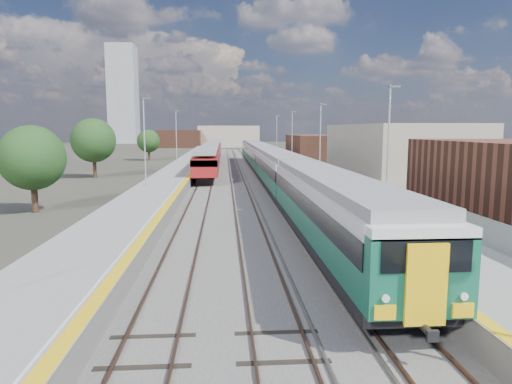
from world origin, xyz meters
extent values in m
plane|color=#47443A|center=(0.00, 50.00, 0.00)|extent=(320.00, 320.00, 0.00)
cube|color=#565451|center=(-2.25, 52.50, 0.03)|extent=(10.50, 155.00, 0.06)
cube|color=#4C3323|center=(0.78, 55.00, 0.11)|extent=(0.07, 160.00, 0.14)
cube|color=#4C3323|center=(2.22, 55.00, 0.11)|extent=(0.07, 160.00, 0.14)
cube|color=#4C3323|center=(-2.72, 55.00, 0.11)|extent=(0.07, 160.00, 0.14)
cube|color=#4C3323|center=(-1.28, 55.00, 0.11)|extent=(0.07, 160.00, 0.14)
cube|color=#4C3323|center=(-6.22, 55.00, 0.11)|extent=(0.07, 160.00, 0.14)
cube|color=#4C3323|center=(-4.78, 55.00, 0.11)|extent=(0.07, 160.00, 0.14)
cube|color=gray|center=(0.45, 55.00, 0.10)|extent=(0.08, 160.00, 0.10)
cube|color=gray|center=(-0.95, 55.00, 0.10)|extent=(0.08, 160.00, 0.10)
cube|color=slate|center=(5.25, 52.50, 0.50)|extent=(4.70, 155.00, 1.00)
cube|color=gray|center=(5.25, 52.50, 1.00)|extent=(4.70, 155.00, 0.03)
cube|color=yellow|center=(3.15, 52.50, 1.02)|extent=(0.40, 155.00, 0.01)
cube|color=gray|center=(7.45, 52.50, 1.60)|extent=(0.06, 155.00, 1.20)
cylinder|color=#9EA0A3|center=(6.60, 22.00, 4.77)|extent=(0.12, 0.12, 7.50)
cube|color=#4C4C4F|center=(6.85, 22.00, 8.42)|extent=(0.70, 0.18, 0.14)
cylinder|color=#9EA0A3|center=(6.60, 42.00, 4.77)|extent=(0.12, 0.12, 7.50)
cube|color=#4C4C4F|center=(6.85, 42.00, 8.42)|extent=(0.70, 0.18, 0.14)
cylinder|color=#9EA0A3|center=(6.60, 62.00, 4.77)|extent=(0.12, 0.12, 7.50)
cube|color=#4C4C4F|center=(6.85, 62.00, 8.42)|extent=(0.70, 0.18, 0.14)
cylinder|color=#9EA0A3|center=(6.60, 82.00, 4.77)|extent=(0.12, 0.12, 7.50)
cube|color=#4C4C4F|center=(6.85, 82.00, 8.42)|extent=(0.70, 0.18, 0.14)
cube|color=slate|center=(-9.05, 52.50, 0.50)|extent=(4.30, 155.00, 1.00)
cube|color=gray|center=(-9.05, 52.50, 1.00)|extent=(4.30, 155.00, 0.03)
cube|color=yellow|center=(-7.15, 52.50, 1.02)|extent=(0.45, 155.00, 0.01)
cube|color=silver|center=(-7.50, 52.50, 1.03)|extent=(0.08, 155.00, 0.01)
cylinder|color=#9EA0A3|center=(-10.20, 34.00, 4.77)|extent=(0.12, 0.12, 7.50)
cube|color=#4C4C4F|center=(-9.95, 34.00, 8.42)|extent=(0.70, 0.18, 0.14)
cylinder|color=#9EA0A3|center=(-10.20, 60.00, 4.77)|extent=(0.12, 0.12, 7.50)
cube|color=#4C4C4F|center=(-9.95, 60.00, 8.42)|extent=(0.70, 0.18, 0.14)
cube|color=#A09080|center=(16.00, 45.00, 3.20)|extent=(11.00, 22.00, 6.40)
cube|color=brown|center=(13.00, 78.00, 2.40)|extent=(8.00, 18.00, 4.80)
cube|color=#A09080|center=(-2.00, 150.00, 3.50)|extent=(20.00, 14.00, 7.00)
cube|color=brown|center=(-18.00, 145.00, 2.80)|extent=(14.00, 12.00, 5.60)
cube|color=gray|center=(-45.00, 190.00, 20.00)|extent=(11.00, 11.00, 40.00)
cube|color=black|center=(1.50, 15.43, 0.88)|extent=(2.72, 19.52, 0.46)
cube|color=#0F513C|center=(1.50, 15.43, 1.68)|extent=(2.82, 19.52, 1.14)
cube|color=black|center=(1.50, 15.43, 2.58)|extent=(2.88, 19.52, 0.78)
cube|color=silver|center=(1.50, 15.43, 3.20)|extent=(2.82, 19.52, 0.48)
cube|color=gray|center=(1.50, 15.43, 3.62)|extent=(2.50, 19.52, 0.40)
cube|color=black|center=(1.50, 35.44, 0.88)|extent=(2.72, 19.52, 0.46)
cube|color=#0F513C|center=(1.50, 35.44, 1.68)|extent=(2.82, 19.52, 1.14)
cube|color=black|center=(1.50, 35.44, 2.58)|extent=(2.88, 19.52, 0.78)
cube|color=silver|center=(1.50, 35.44, 3.20)|extent=(2.82, 19.52, 0.48)
cube|color=gray|center=(1.50, 35.44, 3.62)|extent=(2.50, 19.52, 0.40)
cube|color=black|center=(1.50, 55.46, 0.88)|extent=(2.72, 19.52, 0.46)
cube|color=#0F513C|center=(1.50, 55.46, 1.68)|extent=(2.82, 19.52, 1.14)
cube|color=black|center=(1.50, 55.46, 2.58)|extent=(2.88, 19.52, 0.78)
cube|color=silver|center=(1.50, 55.46, 3.20)|extent=(2.82, 19.52, 0.48)
cube|color=gray|center=(1.50, 55.46, 3.62)|extent=(2.50, 19.52, 0.40)
cube|color=black|center=(1.50, 75.47, 0.88)|extent=(2.72, 19.52, 0.46)
cube|color=#0F513C|center=(1.50, 75.47, 1.68)|extent=(2.82, 19.52, 1.14)
cube|color=black|center=(1.50, 75.47, 2.58)|extent=(2.88, 19.52, 0.78)
cube|color=silver|center=(1.50, 75.47, 3.20)|extent=(2.82, 19.52, 0.48)
cube|color=gray|center=(1.50, 75.47, 3.62)|extent=(2.50, 19.52, 0.40)
cube|color=#0F513C|center=(1.50, 5.42, 2.15)|extent=(2.80, 0.60, 2.10)
cube|color=black|center=(1.50, 5.11, 2.75)|extent=(2.30, 0.06, 0.80)
cube|color=yellow|center=(1.50, 5.05, 2.05)|extent=(1.05, 0.10, 2.10)
cube|color=black|center=(-5.50, 49.41, 0.45)|extent=(1.83, 15.55, 0.64)
cube|color=maroon|center=(-5.50, 49.41, 1.97)|extent=(2.70, 18.30, 1.93)
cube|color=black|center=(-5.50, 49.41, 2.46)|extent=(2.75, 18.30, 0.67)
cube|color=gray|center=(-5.50, 49.41, 3.42)|extent=(2.41, 18.30, 0.39)
cube|color=black|center=(-5.50, 68.21, 0.45)|extent=(1.83, 15.55, 0.64)
cube|color=maroon|center=(-5.50, 68.21, 1.97)|extent=(2.70, 18.30, 1.93)
cube|color=black|center=(-5.50, 68.21, 2.46)|extent=(2.75, 18.30, 0.67)
cube|color=gray|center=(-5.50, 68.21, 3.42)|extent=(2.41, 18.30, 0.39)
cube|color=black|center=(-5.50, 87.00, 0.45)|extent=(1.83, 15.55, 0.64)
cube|color=maroon|center=(-5.50, 87.00, 1.97)|extent=(2.70, 18.30, 1.93)
cube|color=black|center=(-5.50, 87.00, 2.46)|extent=(2.75, 18.30, 0.67)
cube|color=gray|center=(-5.50, 87.00, 3.42)|extent=(2.41, 18.30, 0.39)
cylinder|color=#382619|center=(-16.87, 27.42, 1.08)|extent=(0.44, 0.44, 2.15)
sphere|color=#193C17|center=(-16.87, 27.42, 3.88)|extent=(4.54, 4.54, 4.54)
cylinder|color=#382619|center=(-19.21, 51.08, 1.26)|extent=(0.44, 0.44, 2.51)
sphere|color=#193C17|center=(-19.21, 51.08, 4.53)|extent=(5.30, 5.30, 5.30)
cylinder|color=#382619|center=(-17.73, 82.28, 1.01)|extent=(0.44, 0.44, 2.03)
sphere|color=#193C17|center=(-17.73, 82.28, 3.66)|extent=(4.28, 4.28, 4.28)
cylinder|color=#382619|center=(20.34, 57.59, 1.08)|extent=(0.44, 0.44, 2.15)
sphere|color=#193C17|center=(20.34, 57.59, 3.88)|extent=(4.54, 4.54, 4.54)
camera|label=1|loc=(-3.44, -5.45, 5.86)|focal=32.00mm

